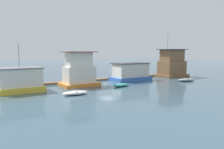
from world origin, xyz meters
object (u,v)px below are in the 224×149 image
dinghy_teal (121,85)px  mooring_post_centre (89,75)px  dinghy_white (75,93)px  dinghy_grey (186,80)px  houseboat_yellow (20,80)px  mooring_post_far_left (138,73)px  houseboat_orange (79,71)px  houseboat_brown (172,64)px  houseboat_blue (131,72)px

dinghy_teal → mooring_post_centre: mooring_post_centre is taller
dinghy_white → dinghy_grey: (20.25, 0.66, 0.02)m
houseboat_yellow → mooring_post_far_left: size_ratio=3.23×
dinghy_white → houseboat_orange: bearing=61.4°
houseboat_orange → mooring_post_centre: 4.08m
houseboat_yellow → mooring_post_far_left: houseboat_yellow is taller
houseboat_orange → houseboat_brown: size_ratio=0.63×
houseboat_brown → mooring_post_centre: (-17.29, 1.95, -1.32)m
houseboat_brown → dinghy_teal: bearing=-163.3°
houseboat_blue → mooring_post_far_left: houseboat_blue is taller
dinghy_teal → mooring_post_far_left: 10.82m
dinghy_teal → dinghy_grey: 12.52m
houseboat_orange → dinghy_grey: 17.92m
dinghy_teal → mooring_post_far_left: (8.53, 6.62, 0.69)m
houseboat_blue → houseboat_brown: size_ratio=0.80×
mooring_post_centre → dinghy_teal: bearing=-75.6°
dinghy_grey → mooring_post_centre: 16.26m
houseboat_brown → houseboat_blue: bearing=-179.4°
dinghy_teal → houseboat_blue: bearing=40.7°
houseboat_blue → dinghy_white: (-13.10, -6.57, -1.19)m
houseboat_orange → dinghy_grey: bearing=-17.1°
houseboat_yellow → mooring_post_centre: 11.30m
houseboat_blue → dinghy_grey: (7.15, -5.90, -1.17)m
houseboat_yellow → houseboat_blue: houseboat_yellow is taller
houseboat_blue → dinghy_white: houseboat_blue is taller
dinghy_white → mooring_post_far_left: mooring_post_far_left is taller
dinghy_grey → mooring_post_far_left: 8.90m
houseboat_orange → mooring_post_far_left: 13.44m
houseboat_brown → dinghy_grey: bearing=-117.6°
houseboat_orange → houseboat_blue: houseboat_orange is taller
houseboat_yellow → houseboat_brown: size_ratio=0.71×
houseboat_yellow → mooring_post_centre: (10.92, 2.90, -0.35)m
houseboat_yellow → dinghy_grey: 25.61m
dinghy_white → dinghy_teal: (7.80, 2.01, -0.01)m
houseboat_blue → dinghy_teal: size_ratio=2.43×
houseboat_brown → mooring_post_far_left: houseboat_brown is taller
houseboat_blue → houseboat_yellow: bearing=-177.3°
dinghy_teal → houseboat_brown: bearing=16.7°
dinghy_white → mooring_post_centre: 10.61m
houseboat_yellow → houseboat_orange: size_ratio=1.13×
houseboat_yellow → houseboat_brown: bearing=1.9°
houseboat_orange → dinghy_teal: bearing=-40.5°
houseboat_orange → mooring_post_far_left: houseboat_orange is taller
houseboat_brown → dinghy_teal: (-15.60, -4.67, -2.19)m
houseboat_brown → houseboat_yellow: bearing=-178.1°
dinghy_teal → mooring_post_far_left: size_ratio=1.51×
houseboat_blue → houseboat_brown: bearing=0.6°
houseboat_brown → dinghy_grey: size_ratio=2.42×
houseboat_yellow → houseboat_orange: bearing=1.3°
houseboat_orange → houseboat_brown: (20.18, 0.76, 0.32)m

